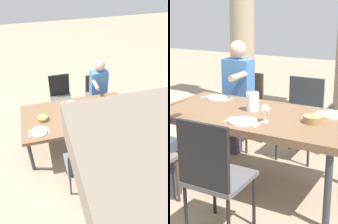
# 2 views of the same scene
# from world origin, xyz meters

# --- Properties ---
(ground_plane) EXTENTS (16.00, 16.00, 0.00)m
(ground_plane) POSITION_xyz_m (0.00, 0.00, 0.00)
(ground_plane) COLOR gray
(dining_table) EXTENTS (1.85, 0.95, 0.74)m
(dining_table) POSITION_xyz_m (0.00, 0.00, 0.67)
(dining_table) COLOR brown
(dining_table) RESTS_ON ground
(chair_west_north) EXTENTS (0.44, 0.44, 0.90)m
(chair_west_north) POSITION_xyz_m (-0.64, 0.89, 0.52)
(chair_west_north) COLOR #6A6158
(chair_west_north) RESTS_ON ground
(chair_west_south) EXTENTS (0.44, 0.44, 0.86)m
(chair_west_south) POSITION_xyz_m (-0.64, -0.89, 0.51)
(chair_west_south) COLOR #6A6158
(chair_west_south) RESTS_ON ground
(chair_mid_north) EXTENTS (0.44, 0.44, 0.91)m
(chair_mid_north) POSITION_xyz_m (0.13, 0.89, 0.54)
(chair_mid_north) COLOR #5B5E61
(chair_mid_north) RESTS_ON ground
(chair_mid_south) EXTENTS (0.44, 0.44, 0.96)m
(chair_mid_south) POSITION_xyz_m (0.13, -0.90, 0.55)
(chair_mid_south) COLOR #4F4F50
(chair_mid_south) RESTS_ON ground
(diner_woman_green) EXTENTS (0.35, 0.49, 1.31)m
(diner_woman_green) POSITION_xyz_m (-0.64, 0.71, 0.70)
(diner_woman_green) COLOR #3F3F4C
(diner_woman_green) RESTS_ON ground
(diner_man_white) EXTENTS (0.35, 0.49, 1.30)m
(diner_man_white) POSITION_xyz_m (-0.64, -0.70, 0.70)
(diner_man_white) COLOR #3F3F4C
(diner_man_white) RESTS_ON ground
(plate_0) EXTENTS (0.23, 0.23, 0.02)m
(plate_0) POSITION_xyz_m (-0.63, 0.29, 0.74)
(plate_0) COLOR silver
(plate_0) RESTS_ON dining_table
(fork_0) EXTENTS (0.02, 0.17, 0.01)m
(fork_0) POSITION_xyz_m (-0.78, 0.29, 0.74)
(fork_0) COLOR silver
(fork_0) RESTS_ON dining_table
(spoon_0) EXTENTS (0.03, 0.17, 0.01)m
(spoon_0) POSITION_xyz_m (-0.48, 0.29, 0.74)
(spoon_0) COLOR silver
(spoon_0) RESTS_ON dining_table
(plate_1) EXTENTS (0.26, 0.26, 0.02)m
(plate_1) POSITION_xyz_m (0.02, -0.28, 0.74)
(plate_1) COLOR white
(plate_1) RESTS_ON dining_table
(wine_glass_1) EXTENTS (0.08, 0.08, 0.16)m
(wine_glass_1) POSITION_xyz_m (0.19, -0.18, 0.85)
(wine_glass_1) COLOR white
(wine_glass_1) RESTS_ON dining_table
(fork_1) EXTENTS (0.03, 0.17, 0.01)m
(fork_1) POSITION_xyz_m (-0.13, -0.28, 0.74)
(fork_1) COLOR silver
(fork_1) RESTS_ON dining_table
(spoon_1) EXTENTS (0.02, 0.17, 0.01)m
(spoon_1) POSITION_xyz_m (0.17, -0.28, 0.74)
(spoon_1) COLOR silver
(spoon_1) RESTS_ON dining_table
(plate_2) EXTENTS (0.26, 0.26, 0.02)m
(plate_2) POSITION_xyz_m (0.65, 0.28, 0.74)
(plate_2) COLOR silver
(plate_2) RESTS_ON dining_table
(fork_2) EXTENTS (0.04, 0.17, 0.01)m
(fork_2) POSITION_xyz_m (0.50, 0.28, 0.74)
(fork_2) COLOR silver
(fork_2) RESTS_ON dining_table
(spoon_2) EXTENTS (0.03, 0.17, 0.01)m
(spoon_2) POSITION_xyz_m (0.80, 0.28, 0.74)
(spoon_2) COLOR silver
(spoon_2) RESTS_ON dining_table
(water_pitcher) EXTENTS (0.12, 0.12, 0.18)m
(water_pitcher) POSITION_xyz_m (-0.07, 0.06, 0.82)
(water_pitcher) COLOR white
(water_pitcher) RESTS_ON dining_table
(bread_basket) EXTENTS (0.17, 0.17, 0.06)m
(bread_basket) POSITION_xyz_m (0.56, -0.00, 0.77)
(bread_basket) COLOR #9E7547
(bread_basket) RESTS_ON dining_table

